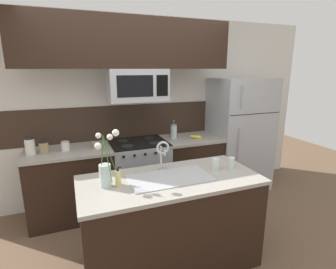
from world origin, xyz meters
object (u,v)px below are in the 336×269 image
at_px(french_press, 174,131).
at_px(sink_faucet, 162,151).
at_px(stove_range, 139,174).
at_px(refrigerator, 239,134).
at_px(drinking_glass, 215,164).
at_px(storage_jar_squat, 95,144).
at_px(banana_bunch, 196,137).
at_px(spare_glass, 231,163).
at_px(flower_vase, 105,170).
at_px(dish_soap_bottle, 118,178).
at_px(storage_jar_short, 65,146).
at_px(storage_jar_medium, 44,147).
at_px(storage_jar_tall, 30,146).
at_px(microwave, 137,85).

relative_size(french_press, sink_faucet, 0.87).
relative_size(stove_range, french_press, 3.48).
relative_size(refrigerator, drinking_glass, 15.75).
height_order(storage_jar_squat, banana_bunch, storage_jar_squat).
bearing_deg(banana_bunch, sink_faucet, -131.72).
distance_m(stove_range, spare_glass, 1.48).
relative_size(storage_jar_squat, flower_vase, 0.23).
xyz_separation_m(storage_jar_squat, drinking_glass, (1.05, -1.17, -0.00)).
bearing_deg(storage_jar_squat, dish_soap_bottle, -86.71).
bearing_deg(drinking_glass, flower_vase, -179.34).
bearing_deg(drinking_glass, french_press, 86.94).
relative_size(refrigerator, storage_jar_squat, 15.16).
bearing_deg(storage_jar_short, storage_jar_medium, -177.45).
bearing_deg(spare_glass, storage_jar_tall, 148.27).
bearing_deg(sink_faucet, storage_jar_short, 130.47).
xyz_separation_m(stove_range, storage_jar_tall, (-1.31, -0.03, 0.55)).
xyz_separation_m(stove_range, flower_vase, (-0.61, -1.22, 0.60)).
bearing_deg(flower_vase, banana_bunch, 38.49).
xyz_separation_m(stove_range, microwave, (0.00, -0.02, 1.22)).
bearing_deg(stove_range, drinking_glass, -68.45).
xyz_separation_m(stove_range, storage_jar_squat, (-0.57, -0.04, 0.51)).
relative_size(refrigerator, banana_bunch, 9.20).
relative_size(french_press, flower_vase, 0.54).
distance_m(storage_jar_medium, spare_glass, 2.18).
distance_m(microwave, spare_glass, 1.55).
bearing_deg(storage_jar_short, microwave, -1.18).
distance_m(sink_faucet, drinking_glass, 0.55).
xyz_separation_m(banana_bunch, drinking_glass, (-0.37, -1.14, 0.03)).
bearing_deg(stove_range, storage_jar_squat, -176.24).
bearing_deg(storage_jar_short, drinking_glass, -40.64).
xyz_separation_m(storage_jar_medium, drinking_glass, (1.64, -1.19, -0.02)).
xyz_separation_m(sink_faucet, drinking_glass, (0.51, -0.16, -0.14)).
bearing_deg(banana_bunch, storage_jar_squat, 179.10).
relative_size(storage_jar_medium, dish_soap_bottle, 0.87).
height_order(microwave, storage_jar_medium, microwave).
bearing_deg(banana_bunch, flower_vase, -141.51).
bearing_deg(storage_jar_tall, storage_jar_short, 3.75).
relative_size(microwave, storage_jar_squat, 6.44).
bearing_deg(sink_faucet, storage_jar_squat, 118.12).
height_order(storage_jar_tall, spare_glass, storage_jar_tall).
distance_m(refrigerator, flower_vase, 2.57).
bearing_deg(storage_jar_tall, french_press, 2.69).
bearing_deg(storage_jar_tall, microwave, 0.26).
relative_size(storage_jar_short, flower_vase, 0.23).
relative_size(microwave, banana_bunch, 3.91).
bearing_deg(storage_jar_squat, storage_jar_tall, 179.17).
xyz_separation_m(dish_soap_bottle, drinking_glass, (0.98, 0.02, -0.01)).
height_order(storage_jar_tall, banana_bunch, storage_jar_tall).
relative_size(french_press, drinking_glass, 2.40).
xyz_separation_m(storage_jar_short, banana_bunch, (1.77, -0.06, -0.04)).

